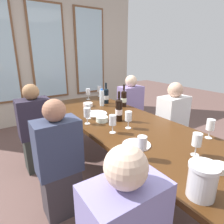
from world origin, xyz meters
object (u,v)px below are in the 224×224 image
(tasting_bowl_2, at_px, (88,104))
(wine_glass_8, at_px, (88,92))
(wine_bottle_0, at_px, (119,110))
(seated_person_1, at_px, (130,110))
(wine_glass_7, at_px, (210,125))
(water_bottle, at_px, (102,98))
(wine_glass_9, at_px, (87,113))
(white_plate_0, at_px, (136,145))
(seated_person_0, at_px, (36,131))
(tasting_bowl_0, at_px, (220,168))
(wine_glass_2, at_px, (197,141))
(metal_pitcher, at_px, (202,180))
(wine_glass_1, at_px, (128,117))
(seated_person_5, at_px, (172,127))
(dining_table, at_px, (127,129))
(wine_glass_4, at_px, (88,108))
(wine_bottle_2, at_px, (124,98))
(seated_person_4, at_px, (59,163))
(wine_glass_6, at_px, (99,89))
(tasting_bowl_3, at_px, (102,119))
(wine_glass_3, at_px, (113,121))
(white_plate_1, at_px, (96,114))
(wine_bottle_1, at_px, (106,96))
(wine_glass_0, at_px, (142,144))

(tasting_bowl_2, xyz_separation_m, wine_glass_8, (0.18, 0.34, 0.10))
(wine_bottle_0, xyz_separation_m, seated_person_1, (0.78, 0.76, -0.34))
(wine_bottle_0, height_order, wine_glass_7, wine_bottle_0)
(wine_glass_7, distance_m, wine_glass_8, 1.87)
(water_bottle, bearing_deg, wine_glass_9, -133.22)
(wine_bottle_0, bearing_deg, white_plate_0, -111.32)
(water_bottle, height_order, seated_person_0, seated_person_0)
(tasting_bowl_2, xyz_separation_m, seated_person_0, (-0.72, 0.04, -0.24))
(tasting_bowl_0, distance_m, wine_glass_2, 0.23)
(wine_glass_8, bearing_deg, seated_person_0, -161.26)
(metal_pitcher, distance_m, wine_bottle_0, 1.21)
(wine_glass_1, relative_size, seated_person_1, 0.16)
(wine_glass_1, distance_m, seated_person_5, 0.90)
(dining_table, distance_m, wine_glass_4, 0.50)
(dining_table, bearing_deg, wine_bottle_0, 101.93)
(wine_glass_2, bearing_deg, wine_bottle_2, 75.48)
(wine_glass_7, distance_m, seated_person_4, 1.36)
(wine_glass_1, distance_m, wine_glass_8, 1.30)
(wine_bottle_0, xyz_separation_m, wine_glass_6, (0.42, 1.16, -0.01))
(wine_glass_1, height_order, wine_glass_8, same)
(tasting_bowl_2, relative_size, seated_person_0, 0.12)
(dining_table, height_order, seated_person_1, seated_person_1)
(tasting_bowl_3, relative_size, wine_glass_7, 0.75)
(wine_glass_3, bearing_deg, white_plate_1, 76.17)
(seated_person_4, bearing_deg, wine_glass_1, -8.67)
(tasting_bowl_3, bearing_deg, seated_person_0, 130.07)
(wine_bottle_0, xyz_separation_m, wine_glass_3, (-0.24, -0.23, -0.01))
(dining_table, height_order, seated_person_5, seated_person_5)
(wine_bottle_1, xyz_separation_m, water_bottle, (-0.11, -0.07, -0.00))
(wine_glass_0, relative_size, seated_person_4, 0.16)
(wine_glass_4, relative_size, seated_person_4, 0.16)
(metal_pitcher, relative_size, tasting_bowl_3, 1.45)
(water_bottle, relative_size, wine_glass_9, 1.38)
(wine_bottle_2, bearing_deg, tasting_bowl_0, -104.16)
(tasting_bowl_3, xyz_separation_m, wine_glass_8, (0.33, 0.98, 0.09))
(white_plate_1, relative_size, tasting_bowl_0, 2.40)
(white_plate_0, xyz_separation_m, tasting_bowl_0, (0.21, -0.56, 0.02))
(wine_glass_1, bearing_deg, white_plate_1, 94.90)
(wine_bottle_0, xyz_separation_m, water_bottle, (0.16, 0.63, -0.01))
(wine_glass_2, xyz_separation_m, wine_glass_8, (0.12, 1.96, 0.00))
(tasting_bowl_0, xyz_separation_m, seated_person_1, (0.78, 1.87, -0.24))
(wine_glass_8, height_order, seated_person_1, seated_person_1)
(tasting_bowl_3, height_order, water_bottle, water_bottle)
(wine_glass_1, relative_size, wine_glass_7, 1.00)
(tasting_bowl_2, xyz_separation_m, wine_glass_0, (-0.31, -1.44, 0.09))
(wine_glass_0, bearing_deg, water_bottle, 70.45)
(seated_person_1, bearing_deg, white_plate_1, -154.73)
(wine_glass_4, bearing_deg, wine_glass_8, 63.06)
(wine_glass_2, relative_size, wine_glass_6, 1.00)
(white_plate_1, relative_size, metal_pitcher, 1.43)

